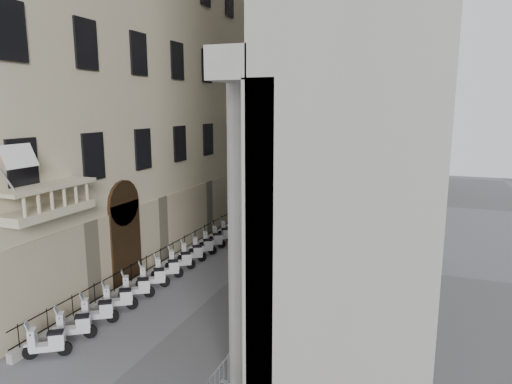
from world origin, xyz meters
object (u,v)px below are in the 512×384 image
info_kiosk (244,219)px  pedestrian_a (301,206)px  scooter_0 (49,357)px  pedestrian_b (332,196)px  street_lamp (246,174)px  security_tent (261,181)px

info_kiosk → pedestrian_a: bearing=65.7°
info_kiosk → pedestrian_a: 7.34m
scooter_0 → pedestrian_b: (4.78, 30.70, 0.88)m
street_lamp → pedestrian_b: 11.85m
pedestrian_a → scooter_0: bearing=91.7°
pedestrian_b → security_tent: bearing=59.4°
street_lamp → pedestrian_a: 6.83m
info_kiosk → pedestrian_a: info_kiosk is taller
scooter_0 → pedestrian_b: size_ratio=0.85×
info_kiosk → pedestrian_b: size_ratio=1.15×
scooter_0 → info_kiosk: (0.54, 18.57, 1.02)m
street_lamp → pedestrian_b: (4.80, 10.32, -3.30)m
street_lamp → pedestrian_b: bearing=86.7°
security_tent → pedestrian_a: (3.29, 1.01, -2.15)m
street_lamp → security_tent: bearing=115.1°
pedestrian_b → pedestrian_a: bearing=79.8°
scooter_0 → security_tent: security_tent is taller
security_tent → info_kiosk: size_ratio=2.15×
security_tent → info_kiosk: 6.24m
security_tent → info_kiosk: bearing=-82.2°
pedestrian_a → street_lamp: bearing=67.6°
security_tent → pedestrian_b: size_ratio=2.46×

